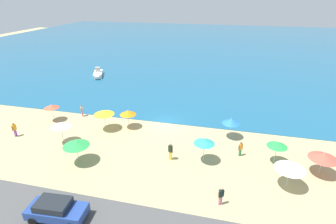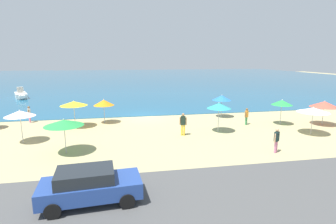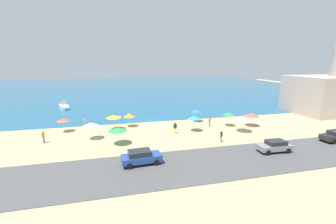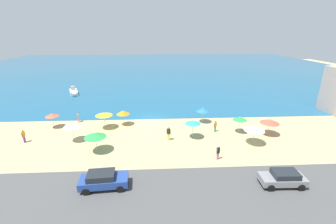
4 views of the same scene
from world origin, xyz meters
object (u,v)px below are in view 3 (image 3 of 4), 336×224
at_px(bather_0, 175,127).
at_px(harbor_fortress, 336,86).
at_px(beach_umbrella_1, 129,115).
at_px(beach_umbrella_3, 243,119).
at_px(beach_umbrella_6, 196,111).
at_px(bather_2, 85,122).
at_px(bather_3, 221,135).
at_px(beach_umbrella_2, 91,124).
at_px(skiff_nearshore, 64,106).
at_px(beach_umbrella_0, 229,114).
at_px(bather_4, 210,121).
at_px(beach_umbrella_5, 114,117).
at_px(beach_umbrella_4, 194,117).
at_px(bather_1, 43,136).
at_px(beach_umbrella_8, 63,120).
at_px(beach_umbrella_9, 252,115).
at_px(parked_car_3, 141,157).
at_px(beach_umbrella_7, 118,129).
at_px(parked_car_1, 275,146).

bearing_deg(bather_0, harbor_fortress, 9.68).
xyz_separation_m(beach_umbrella_1, bather_0, (6.41, -5.33, -0.96)).
height_order(beach_umbrella_3, beach_umbrella_6, beach_umbrella_6).
height_order(bather_2, bather_3, bather_3).
xyz_separation_m(beach_umbrella_2, beach_umbrella_6, (17.53, 5.34, -0.14)).
distance_m(beach_umbrella_2, skiff_nearshore, 24.79).
distance_m(beach_umbrella_0, beach_umbrella_3, 3.41).
relative_size(bather_3, bather_4, 1.05).
relative_size(beach_umbrella_3, beach_umbrella_5, 1.01).
bearing_deg(bather_3, beach_umbrella_4, 109.91).
bearing_deg(bather_4, bather_1, -175.47).
relative_size(bather_3, skiff_nearshore, 0.35).
relative_size(beach_umbrella_0, beach_umbrella_8, 1.08).
xyz_separation_m(beach_umbrella_8, bather_4, (23.03, -2.58, -1.06)).
xyz_separation_m(beach_umbrella_9, bather_0, (-13.50, -0.89, -0.93)).
xyz_separation_m(beach_umbrella_3, beach_umbrella_5, (-19.29, 5.81, 0.15)).
xyz_separation_m(beach_umbrella_4, bather_3, (1.94, -5.35, -1.31)).
xyz_separation_m(beach_umbrella_4, bather_2, (-16.67, 6.43, -1.35)).
bearing_deg(beach_umbrella_4, bather_4, 27.97).
bearing_deg(beach_umbrella_8, beach_umbrella_2, -45.71).
bearing_deg(beach_umbrella_2, skiff_nearshore, 108.67).
bearing_deg(parked_car_3, beach_umbrella_4, 45.33).
relative_size(beach_umbrella_1, beach_umbrella_2, 0.94).
bearing_deg(bather_4, beach_umbrella_8, 173.60).
height_order(beach_umbrella_6, beach_umbrella_7, beach_umbrella_6).
bearing_deg(harbor_fortress, beach_umbrella_0, -170.56).
height_order(beach_umbrella_9, skiff_nearshore, beach_umbrella_9).
xyz_separation_m(parked_car_3, harbor_fortress, (42.96, 15.33, 4.74)).
relative_size(beach_umbrella_5, parked_car_1, 0.61).
relative_size(parked_car_1, harbor_fortress, 0.25).
height_order(beach_umbrella_3, beach_umbrella_8, beach_umbrella_3).
height_order(beach_umbrella_0, harbor_fortress, harbor_fortress).
bearing_deg(beach_umbrella_7, beach_umbrella_5, 93.89).
xyz_separation_m(beach_umbrella_5, skiff_nearshore, (-11.02, 19.56, -1.67)).
relative_size(bather_0, bather_4, 1.15).
bearing_deg(beach_umbrella_6, bather_3, -92.23).
distance_m(bather_0, bather_2, 15.17).
distance_m(beach_umbrella_0, skiff_nearshore, 37.03).
xyz_separation_m(parked_car_1, harbor_fortress, (26.97, 15.86, 4.79)).
height_order(beach_umbrella_5, bather_4, beach_umbrella_5).
bearing_deg(beach_umbrella_0, bather_4, 171.09).
bearing_deg(parked_car_3, beach_umbrella_1, 90.59).
relative_size(beach_umbrella_7, beach_umbrella_9, 1.00).
distance_m(beach_umbrella_0, beach_umbrella_8, 26.39).
relative_size(parked_car_3, harbor_fortress, 0.27).
xyz_separation_m(beach_umbrella_8, harbor_fortress, (53.12, 1.39, 3.65)).
xyz_separation_m(beach_umbrella_2, beach_umbrella_8, (-4.39, 4.50, -0.25)).
bearing_deg(parked_car_3, bather_1, 141.61).
height_order(beach_umbrella_4, bather_0, beach_umbrella_4).
distance_m(beach_umbrella_8, bather_4, 23.20).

